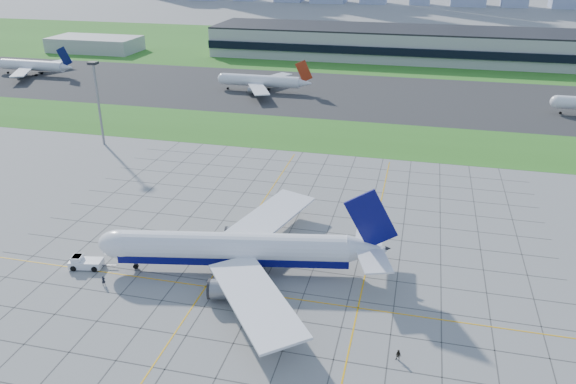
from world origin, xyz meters
name	(u,v)px	position (x,y,z in m)	size (l,w,h in m)	color
ground	(261,288)	(0.00, 0.00, 0.00)	(1400.00, 1400.00, 0.00)	gray
grass_median	(338,136)	(0.00, 90.00, 0.02)	(700.00, 35.00, 0.04)	#306E1F
asphalt_taxiway	(359,95)	(0.00, 145.00, 0.03)	(700.00, 75.00, 0.04)	#383838
grass_far	(382,49)	(0.00, 255.00, 0.02)	(700.00, 145.00, 0.04)	#306E1F
apron_markings	(279,258)	(0.43, 11.09, 0.02)	(120.00, 130.00, 0.03)	#474744
terminal	(456,45)	(40.00, 229.87, 7.89)	(260.00, 43.00, 15.80)	#B7B7B2
service_block	(95,44)	(-160.00, 210.00, 4.00)	(50.00, 25.00, 8.00)	#B7B7B2
light_mast	(97,93)	(-70.00, 65.00, 16.18)	(2.50, 2.50, 25.60)	gray
airliner	(236,249)	(-6.17, 4.34, 4.88)	(56.19, 56.42, 17.84)	white
pushback_tug	(84,262)	(-35.28, -1.36, 1.12)	(9.17, 4.12, 2.52)	white
crew_near	(104,281)	(-28.47, -6.00, 0.94)	(0.69, 0.45, 1.89)	black
crew_far	(398,355)	(25.53, -13.85, 0.94)	(0.92, 0.71, 1.89)	black
distant_jet_0	(33,66)	(-154.13, 146.58, 4.49)	(37.73, 42.66, 14.08)	white
distant_jet_1	(262,81)	(-40.59, 141.45, 4.49)	(38.79, 42.66, 14.08)	white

